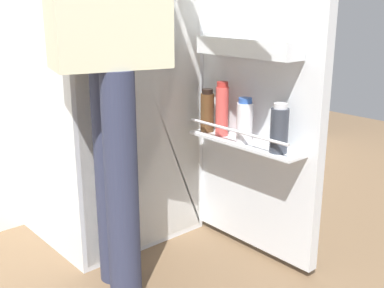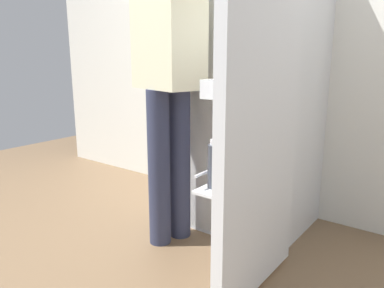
% 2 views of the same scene
% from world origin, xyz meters
% --- Properties ---
extents(ground_plane, '(6.23, 6.23, 0.00)m').
position_xyz_m(ground_plane, '(0.00, 0.00, 0.00)').
color(ground_plane, brown).
extents(kitchen_wall, '(4.40, 0.10, 2.67)m').
position_xyz_m(kitchen_wall, '(0.00, 0.91, 1.33)').
color(kitchen_wall, silver).
rests_on(kitchen_wall, ground_plane).
extents(refrigerator, '(0.71, 1.25, 1.63)m').
position_xyz_m(refrigerator, '(0.03, 0.50, 0.81)').
color(refrigerator, silver).
rests_on(refrigerator, ground_plane).
extents(person, '(0.56, 0.78, 1.72)m').
position_xyz_m(person, '(-0.25, 0.08, 1.03)').
color(person, '#2D334C').
rests_on(person, ground_plane).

